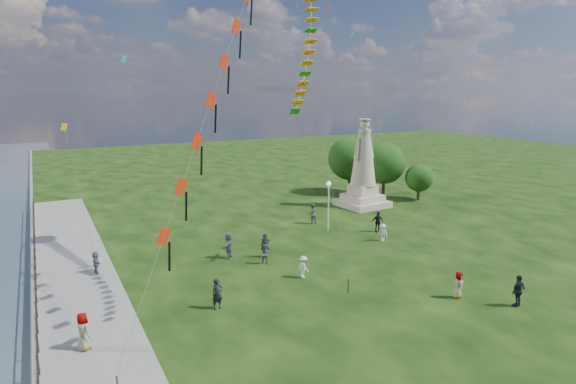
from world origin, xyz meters
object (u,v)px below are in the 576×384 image
person_0 (217,294)px  person_5 (96,263)px  person_6 (265,245)px  lamppost (329,195)px  person_11 (229,245)px  statue (363,174)px  person_1 (265,254)px  person_4 (458,285)px  person_3 (518,291)px  person_10 (83,333)px  person_9 (378,222)px  person_8 (383,233)px  person_7 (312,214)px  person_2 (303,267)px

person_0 → person_5: (-5.43, 8.73, -0.15)m
person_5 → person_6: (11.44, -2.23, 0.14)m
lamppost → person_5: size_ratio=2.89×
person_6 → person_11: 2.68m
statue → person_0: statue is taller
statue → person_1: bearing=-151.3°
lamppost → person_4: bearing=-92.7°
person_3 → person_10: bearing=-21.9°
person_9 → person_8: bearing=-105.7°
person_0 → person_10: (-7.11, -1.36, 0.01)m
person_7 → person_10: (-20.77, -14.04, -0.03)m
person_5 → person_11: (8.98, -1.19, 0.21)m
person_1 → person_10: 14.09m
statue → person_2: size_ratio=6.19×
person_0 → person_3: 17.08m
person_1 → person_10: bearing=-122.3°
person_4 → person_6: bearing=102.4°
person_2 → person_7: person_7 is taller
person_1 → person_3: 16.18m
person_5 → person_10: bearing=170.9°
person_8 → person_11: person_11 is taller
person_7 → person_10: bearing=39.4°
person_4 → person_9: (4.26, 13.06, 0.09)m
person_4 → person_10: size_ratio=0.89×
person_2 → person_11: (-3.01, 5.79, 0.23)m
lamppost → person_7: size_ratio=2.31×
person_2 → person_9: size_ratio=0.82×
person_1 → person_3: bearing=-22.1°
person_0 → person_11: 8.33m
person_1 → person_2: (1.16, -3.39, 0.01)m
person_0 → person_6: person_0 is taller
lamppost → person_5: 19.49m
person_6 → person_10: bearing=-128.0°
person_9 → person_11: 13.83m
person_2 → person_11: size_ratio=0.77×
person_1 → person_8: 10.71m
person_7 → person_9: 6.15m
statue → person_10: (-28.92, -17.38, -2.55)m
person_1 → person_9: person_9 is taller
person_4 → person_9: size_ratio=0.90×
lamppost → person_11: 10.87m
person_3 → person_7: bearing=-91.7°
person_7 → person_10: person_7 is taller
lamppost → person_6: bearing=-154.6°
person_6 → person_8: person_6 is taller
statue → person_4: statue is taller
person_4 → person_6: 13.76m
person_7 → person_10: size_ratio=1.03×
person_3 → person_7: same height
statue → person_2: bearing=-141.7°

